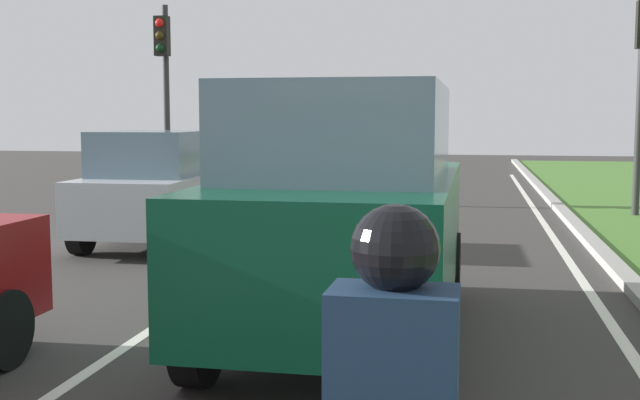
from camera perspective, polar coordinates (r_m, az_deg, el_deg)
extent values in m
plane|color=#383533|center=(12.20, 0.18, -3.39)|extent=(60.00, 60.00, 0.00)
cube|color=silver|center=(12.35, -3.02, -3.27)|extent=(0.12, 32.00, 0.01)
cube|color=silver|center=(12.07, 17.26, -3.75)|extent=(0.12, 32.00, 0.01)
cube|color=#9E9B93|center=(12.13, 19.62, -3.52)|extent=(0.24, 48.00, 0.12)
cube|color=#0C472D|center=(7.15, 1.98, -2.59)|extent=(1.93, 4.51, 1.10)
cube|color=slate|center=(6.92, 1.81, 5.02)|extent=(1.72, 2.71, 0.80)
cylinder|color=black|center=(8.89, -2.02, -4.47)|extent=(0.22, 0.76, 0.76)
cylinder|color=black|center=(8.66, 9.35, -4.83)|extent=(0.22, 0.76, 0.76)
cylinder|color=black|center=(6.03, -8.79, -9.66)|extent=(0.22, 0.76, 0.76)
cylinder|color=black|center=(5.69, 8.29, -10.61)|extent=(0.22, 0.76, 0.76)
cylinder|color=black|center=(6.83, -22.10, -8.67)|extent=(0.22, 0.64, 0.64)
cube|color=#B7BABF|center=(12.76, -11.37, 0.08)|extent=(1.70, 3.73, 0.80)
cube|color=slate|center=(12.47, -11.85, 3.34)|extent=(1.51, 1.92, 0.68)
cylinder|color=black|center=(14.24, -12.33, -0.95)|extent=(0.23, 0.60, 0.60)
cylinder|color=black|center=(13.74, -6.49, -1.10)|extent=(0.23, 0.60, 0.60)
cylinder|color=black|center=(11.97, -16.89, -2.38)|extent=(0.23, 0.60, 0.60)
cylinder|color=black|center=(11.37, -10.08, -2.65)|extent=(0.23, 0.60, 0.60)
cube|color=#192D47|center=(2.53, 5.29, -13.07)|extent=(0.40, 0.26, 0.60)
sphere|color=black|center=(2.45, 5.46, -3.52)|extent=(0.28, 0.28, 0.28)
cylinder|color=#2D2D2D|center=(16.71, 22.12, 6.58)|extent=(0.14, 0.14, 4.56)
cylinder|color=#2D2D2D|center=(18.88, -11.02, 6.79)|extent=(0.14, 0.14, 4.56)
cube|color=black|center=(18.78, -11.35, 11.54)|extent=(0.32, 0.24, 0.90)
sphere|color=red|center=(18.69, -11.52, 12.43)|extent=(0.20, 0.20, 0.20)
sphere|color=#382B0C|center=(18.66, -11.50, 11.58)|extent=(0.20, 0.20, 0.20)
sphere|color=black|center=(18.63, -11.49, 10.72)|extent=(0.20, 0.20, 0.20)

